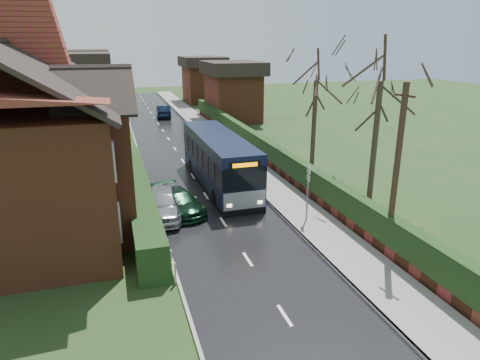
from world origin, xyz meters
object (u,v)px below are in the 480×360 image
object	(u,v)px
brick_house	(29,136)
car_green	(179,202)
bus	(219,161)
car_silver	(162,203)
bus_stop_sign	(308,185)
telegraph_pole	(396,173)

from	to	relation	value
brick_house	car_green	distance (m)	7.84
brick_house	bus	world-z (taller)	brick_house
car_silver	car_green	distance (m)	0.97
car_green	brick_house	bearing A→B (deg)	157.46
bus	car_silver	distance (m)	5.79
car_silver	car_green	size ratio (longest dim) A/B	1.07
bus	car_green	distance (m)	4.96
bus_stop_sign	telegraph_pole	size ratio (longest dim) A/B	0.41
brick_house	car_green	bearing A→B (deg)	-6.48
bus_stop_sign	telegraph_pole	world-z (taller)	telegraph_pole
brick_house	telegraph_pole	bearing A→B (deg)	-29.04
telegraph_pole	car_silver	bearing A→B (deg)	130.85
bus	telegraph_pole	xyz separation A→B (m)	(4.56, -11.00, 2.07)
brick_house	bus_stop_sign	world-z (taller)	brick_house
car_silver	telegraph_pole	bearing A→B (deg)	-32.28
car_green	car_silver	bearing A→B (deg)	-174.15
brick_house	telegraph_pole	world-z (taller)	brick_house
bus	brick_house	bearing A→B (deg)	-164.20
brick_house	telegraph_pole	xyz separation A→B (m)	(14.53, -8.07, -0.72)
car_silver	telegraph_pole	size ratio (longest dim) A/B	0.61
car_silver	bus_stop_sign	world-z (taller)	bus_stop_sign
car_green	telegraph_pole	xyz separation A→B (m)	(7.71, -7.29, 3.05)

